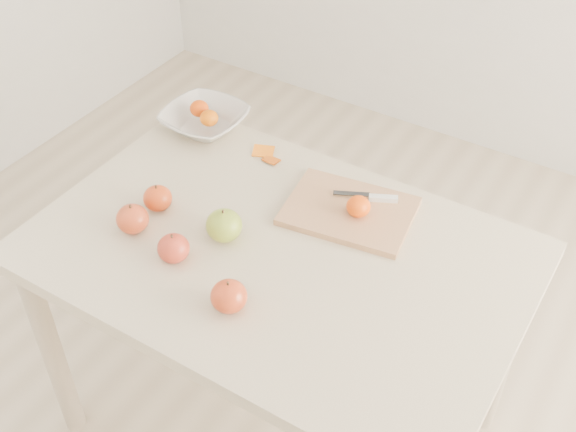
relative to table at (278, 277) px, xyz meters
The scene contains 15 objects.
ground 0.65m from the table, ahead, with size 3.50×3.50×0.00m, color #C6B293.
table is the anchor object (origin of this frame).
cutting_board 0.25m from the table, 67.48° to the left, with size 0.32×0.24×0.02m, color tan.
board_tangerine 0.27m from the table, 59.63° to the left, with size 0.06×0.06×0.05m, color #E84708.
fruit_bowl 0.58m from the table, 144.89° to the left, with size 0.24×0.24×0.06m, color silver.
bowl_tangerine_near 0.61m from the table, 145.49° to the left, with size 0.06×0.06×0.05m, color #E64F08.
bowl_tangerine_far 0.56m from the table, 144.36° to the left, with size 0.05×0.05×0.05m, color orange.
orange_peel_a 0.41m from the table, 128.29° to the left, with size 0.06×0.04×0.00m, color orange.
orange_peel_b 0.37m from the table, 125.34° to the left, with size 0.04×0.04×0.00m, color #C3510D.
paring_knife 0.33m from the table, 64.51° to the left, with size 0.16×0.08×0.01m.
apple_green 0.20m from the table, 165.29° to the right, with size 0.09×0.09×0.08m, color olive.
apple_red_d 0.39m from the table, 158.94° to the right, with size 0.08×0.08×0.07m, color #91090A.
apple_red_e 0.26m from the table, 86.85° to the right, with size 0.08×0.08×0.07m, color maroon.
apple_red_b 0.37m from the table, behind, with size 0.08×0.08×0.07m, color maroon.
apple_red_c 0.28m from the table, 140.03° to the right, with size 0.08×0.08×0.07m, color maroon.
Camera 1 is at (0.70, -1.07, 1.98)m, focal length 45.00 mm.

